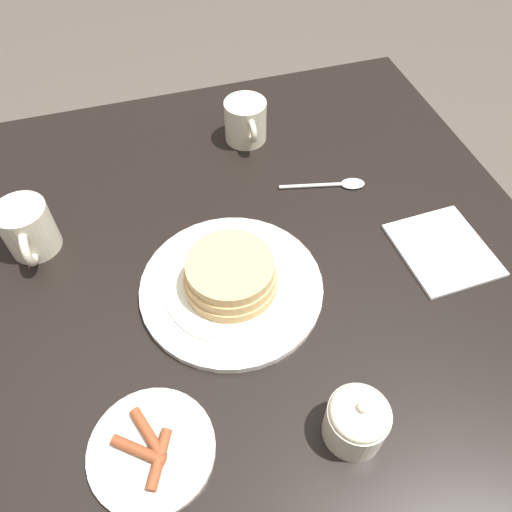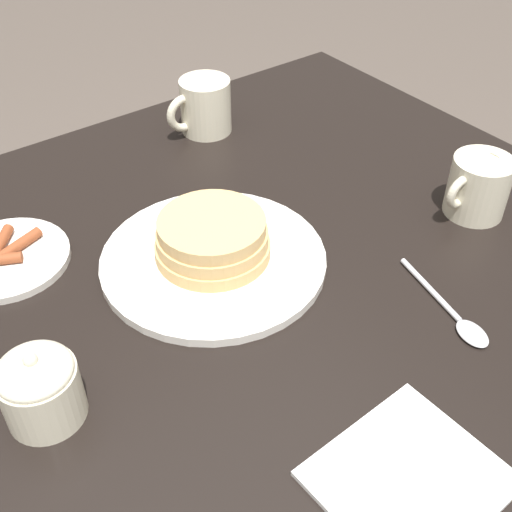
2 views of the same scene
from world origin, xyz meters
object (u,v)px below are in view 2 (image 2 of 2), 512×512
object	(u,v)px
creamer_pitcher	(479,185)
spoon	(457,318)
side_plate_bacon	(5,258)
sugar_bowl	(40,387)
pancake_plate	(213,249)
coffee_mug	(204,106)
napkin	(409,478)

from	to	relation	value
creamer_pitcher	spoon	size ratio (longest dim) A/B	0.76
side_plate_bacon	sugar_bowl	world-z (taller)	sugar_bowl
creamer_pitcher	pancake_plate	bearing A→B (deg)	-19.45
coffee_mug	spoon	bearing A→B (deg)	89.07
side_plate_bacon	napkin	size ratio (longest dim) A/B	0.97
pancake_plate	creamer_pitcher	distance (m)	0.38
side_plate_bacon	spoon	distance (m)	0.56
pancake_plate	napkin	xyz separation A→B (m)	(0.03, 0.36, -0.02)
creamer_pitcher	napkin	bearing A→B (deg)	31.53
creamer_pitcher	spoon	world-z (taller)	creamer_pitcher
coffee_mug	spoon	world-z (taller)	coffee_mug
sugar_bowl	creamer_pitcher	bearing A→B (deg)	176.87
pancake_plate	sugar_bowl	size ratio (longest dim) A/B	3.23
coffee_mug	napkin	distance (m)	0.68
napkin	spoon	size ratio (longest dim) A/B	1.04
pancake_plate	coffee_mug	size ratio (longest dim) A/B	2.50
creamer_pitcher	napkin	world-z (taller)	creamer_pitcher
napkin	spoon	distance (m)	0.22
pancake_plate	side_plate_bacon	distance (m)	0.26
coffee_mug	spoon	xyz separation A→B (m)	(0.01, 0.54, -0.04)
pancake_plate	creamer_pitcher	xyz separation A→B (m)	(-0.35, 0.12, 0.02)
coffee_mug	creamer_pitcher	distance (m)	0.45
sugar_bowl	napkin	size ratio (longest dim) A/B	0.53
coffee_mug	spoon	size ratio (longest dim) A/B	0.71
side_plate_bacon	spoon	xyz separation A→B (m)	(-0.38, 0.41, -0.00)
pancake_plate	spoon	xyz separation A→B (m)	(-0.17, 0.25, -0.02)
creamer_pitcher	sugar_bowl	world-z (taller)	creamer_pitcher
side_plate_bacon	creamer_pitcher	size ratio (longest dim) A/B	1.32
coffee_mug	napkin	world-z (taller)	coffee_mug
spoon	creamer_pitcher	bearing A→B (deg)	-145.67
pancake_plate	sugar_bowl	bearing A→B (deg)	19.35
napkin	side_plate_bacon	bearing A→B (deg)	-70.45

